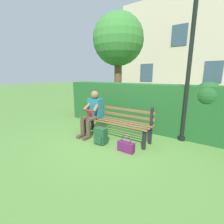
# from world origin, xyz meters

# --- Properties ---
(ground) EXTENTS (60.00, 60.00, 0.00)m
(ground) POSITION_xyz_m (0.00, 0.00, 0.00)
(ground) COLOR #517F38
(park_bench) EXTENTS (1.97, 0.51, 0.87)m
(park_bench) POSITION_xyz_m (0.00, -0.06, 0.44)
(park_bench) COLOR black
(park_bench) RESTS_ON ground
(person_seated) EXTENTS (0.44, 0.73, 1.19)m
(person_seated) POSITION_xyz_m (0.63, 0.10, 0.63)
(person_seated) COLOR #1E6672
(person_seated) RESTS_ON ground
(hedge_backdrop) EXTENTS (5.39, 0.75, 1.45)m
(hedge_backdrop) POSITION_xyz_m (-0.32, -1.18, 0.71)
(hedge_backdrop) COLOR #1E5123
(hedge_backdrop) RESTS_ON ground
(tree) EXTENTS (2.37, 2.26, 4.26)m
(tree) POSITION_xyz_m (2.00, -3.21, 3.06)
(tree) COLOR brown
(tree) RESTS_ON ground
(building_facade) EXTENTS (7.89, 2.78, 6.33)m
(building_facade) POSITION_xyz_m (0.33, -8.82, 3.17)
(building_facade) COLOR #BCAD93
(building_facade) RESTS_ON ground
(backpack) EXTENTS (0.29, 0.25, 0.39)m
(backpack) POSITION_xyz_m (0.06, 0.49, 0.19)
(backpack) COLOR #1E4728
(backpack) RESTS_ON ground
(handbag) EXTENTS (0.37, 0.14, 0.37)m
(handbag) POSITION_xyz_m (-0.63, 0.49, 0.12)
(handbag) COLOR #59194C
(handbag) RESTS_ON ground
(lamp_post) EXTENTS (0.29, 0.29, 3.79)m
(lamp_post) POSITION_xyz_m (-1.48, -0.84, 2.45)
(lamp_post) COLOR black
(lamp_post) RESTS_ON ground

